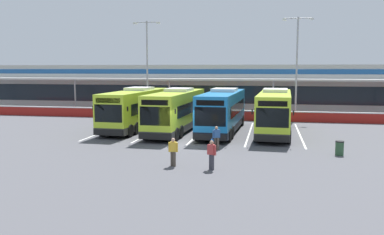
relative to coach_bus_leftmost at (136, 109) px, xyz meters
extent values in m
plane|color=#4C4C51|center=(6.21, -6.69, -1.79)|extent=(200.00, 200.00, 0.00)
cube|color=silver|center=(6.21, 20.31, 0.96)|extent=(70.00, 10.00, 5.50)
cube|color=#19232D|center=(6.21, 15.29, 0.51)|extent=(66.00, 0.08, 2.20)
cube|color=navy|center=(6.21, 15.28, 3.36)|extent=(68.00, 0.08, 0.60)
cube|color=beige|center=(6.21, 13.81, 2.41)|extent=(67.00, 3.00, 0.24)
cube|color=gray|center=(6.21, 20.31, 3.96)|extent=(70.00, 10.00, 0.50)
cylinder|color=#999999|center=(-12.39, 12.61, 0.31)|extent=(0.20, 0.20, 4.20)
cylinder|color=#999999|center=(0.01, 12.61, 0.31)|extent=(0.20, 0.20, 4.20)
cylinder|color=#999999|center=(12.41, 12.61, 0.31)|extent=(0.20, 0.20, 4.20)
cube|color=maroon|center=(6.21, 7.81, -1.29)|extent=(60.00, 0.36, 1.00)
cube|color=#B2B2B2|center=(6.21, 7.81, -0.74)|extent=(60.00, 0.40, 0.10)
cube|color=#B7DB2D|center=(0.00, -0.04, 0.12)|extent=(3.00, 12.09, 3.19)
cube|color=#333333|center=(0.00, -0.04, -1.19)|extent=(3.02, 12.11, 0.56)
cube|color=black|center=(0.01, 0.36, 0.36)|extent=(2.94, 9.69, 0.96)
cube|color=black|center=(-0.23, -5.98, 0.26)|extent=(2.31, 0.19, 1.40)
cube|color=black|center=(-0.23, -5.99, 1.26)|extent=(2.05, 0.16, 0.40)
cube|color=silver|center=(0.04, 0.96, 1.85)|extent=(2.15, 2.88, 0.28)
cube|color=black|center=(-0.23, -6.09, -1.24)|extent=(2.45, 0.25, 0.44)
cube|color=black|center=(1.24, -5.69, 0.61)|extent=(0.08, 0.12, 0.36)
cube|color=black|center=(-1.67, -5.58, 0.61)|extent=(0.08, 0.12, 0.36)
cylinder|color=black|center=(1.37, 4.51, -1.27)|extent=(0.36, 1.05, 1.04)
cylinder|color=black|center=(-1.02, 4.60, -1.27)|extent=(0.36, 1.05, 1.04)
cylinder|color=black|center=(1.07, -3.28, -1.27)|extent=(0.36, 1.05, 1.04)
cylinder|color=black|center=(-1.32, -3.19, -1.27)|extent=(0.36, 1.05, 1.04)
cylinder|color=black|center=(1.02, -4.68, -1.27)|extent=(0.36, 1.05, 1.04)
cylinder|color=black|center=(-1.37, -4.59, -1.27)|extent=(0.36, 1.05, 1.04)
cube|color=#B7DB2D|center=(4.06, -1.13, 0.12)|extent=(3.00, 12.09, 3.19)
cube|color=#333333|center=(4.06, -1.13, -1.19)|extent=(3.02, 12.11, 0.56)
cube|color=black|center=(4.08, -0.73, 0.36)|extent=(2.94, 9.69, 0.96)
cube|color=black|center=(3.84, -7.08, 0.26)|extent=(2.31, 0.19, 1.40)
cube|color=black|center=(3.84, -7.09, 1.26)|extent=(2.05, 0.16, 0.40)
cube|color=silver|center=(4.10, -0.13, 1.85)|extent=(2.15, 2.88, 0.28)
cube|color=black|center=(3.83, -7.19, -1.24)|extent=(2.45, 0.25, 0.44)
cube|color=black|center=(5.31, -6.78, 0.61)|extent=(0.08, 0.12, 0.36)
cube|color=black|center=(2.40, -6.67, 0.61)|extent=(0.08, 0.12, 0.36)
cylinder|color=black|center=(5.43, 3.42, -1.27)|extent=(0.36, 1.05, 1.04)
cylinder|color=black|center=(3.04, 3.51, -1.27)|extent=(0.36, 1.05, 1.04)
cylinder|color=black|center=(5.14, -4.37, -1.27)|extent=(0.36, 1.05, 1.04)
cylinder|color=black|center=(2.75, -4.28, -1.27)|extent=(0.36, 1.05, 1.04)
cylinder|color=black|center=(5.08, -5.77, -1.27)|extent=(0.36, 1.05, 1.04)
cylinder|color=black|center=(2.70, -5.68, -1.27)|extent=(0.36, 1.05, 1.04)
cube|color=#1972B7|center=(8.09, -0.70, 0.12)|extent=(3.00, 12.09, 3.19)
cube|color=black|center=(8.09, -0.70, -1.19)|extent=(3.02, 12.11, 0.56)
cube|color=black|center=(8.10, -0.30, 0.36)|extent=(2.94, 9.69, 0.96)
cube|color=black|center=(7.86, -6.65, 0.26)|extent=(2.31, 0.19, 1.40)
cube|color=black|center=(7.86, -6.66, 1.26)|extent=(2.05, 0.16, 0.40)
cube|color=silver|center=(8.13, 0.30, 1.85)|extent=(2.15, 2.88, 0.28)
cube|color=black|center=(7.86, -6.76, -1.24)|extent=(2.45, 0.25, 0.44)
cube|color=black|center=(9.33, -6.35, 0.61)|extent=(0.08, 0.12, 0.36)
cube|color=black|center=(6.42, -6.24, 0.61)|extent=(0.08, 0.12, 0.36)
cylinder|color=black|center=(9.46, 3.85, -1.27)|extent=(0.36, 1.05, 1.04)
cylinder|color=black|center=(7.07, 3.94, -1.27)|extent=(0.36, 1.05, 1.04)
cylinder|color=black|center=(9.16, -3.94, -1.27)|extent=(0.36, 1.05, 1.04)
cylinder|color=black|center=(6.77, -3.85, -1.27)|extent=(0.36, 1.05, 1.04)
cylinder|color=black|center=(9.11, -5.34, -1.27)|extent=(0.36, 1.05, 1.04)
cylinder|color=black|center=(6.72, -5.25, -1.27)|extent=(0.36, 1.05, 1.04)
cube|color=#B7DB2D|center=(12.51, -0.50, 0.12)|extent=(3.00, 12.09, 3.19)
cube|color=#333333|center=(12.51, -0.50, -1.19)|extent=(3.02, 12.11, 0.56)
cube|color=black|center=(12.53, -0.10, 0.36)|extent=(2.94, 9.69, 0.96)
cube|color=black|center=(12.29, -6.44, 0.26)|extent=(2.31, 0.19, 1.40)
cube|color=black|center=(12.29, -6.45, 1.26)|extent=(2.05, 0.16, 0.40)
cube|color=silver|center=(12.55, 0.50, 1.85)|extent=(2.15, 2.88, 0.28)
cube|color=black|center=(12.28, -6.55, -1.24)|extent=(2.45, 0.25, 0.44)
cube|color=black|center=(13.75, -6.15, 0.61)|extent=(0.08, 0.12, 0.36)
cube|color=black|center=(10.85, -6.04, 0.61)|extent=(0.08, 0.12, 0.36)
cylinder|color=black|center=(13.88, 4.05, -1.27)|extent=(0.36, 1.05, 1.04)
cylinder|color=black|center=(11.49, 4.14, -1.27)|extent=(0.36, 1.05, 1.04)
cylinder|color=black|center=(13.58, -3.74, -1.27)|extent=(0.36, 1.05, 1.04)
cylinder|color=black|center=(11.20, -3.65, -1.27)|extent=(0.36, 1.05, 1.04)
cylinder|color=black|center=(13.53, -5.14, -1.27)|extent=(0.36, 1.05, 1.04)
cylinder|color=black|center=(11.14, -5.05, -1.27)|extent=(0.36, 1.05, 1.04)
cube|color=silver|center=(-2.19, -0.69, -1.78)|extent=(0.14, 13.00, 0.01)
cube|color=silver|center=(2.01, -0.69, -1.78)|extent=(0.14, 13.00, 0.01)
cube|color=silver|center=(6.21, -0.69, -1.78)|extent=(0.14, 13.00, 0.01)
cube|color=silver|center=(10.41, -0.69, -1.78)|extent=(0.14, 13.00, 0.01)
cube|color=silver|center=(14.61, -0.69, -1.78)|extent=(0.14, 13.00, 0.01)
cube|color=#4C4238|center=(8.47, -8.47, -1.37)|extent=(0.21, 0.22, 0.84)
cube|color=#4C4238|center=(8.67, -8.50, -1.37)|extent=(0.21, 0.22, 0.84)
cube|color=#2D5693|center=(8.57, -8.49, -0.67)|extent=(0.40, 0.35, 0.56)
cube|color=#2D5693|center=(8.37, -8.58, -0.69)|extent=(0.12, 0.13, 0.54)
cube|color=#2D5693|center=(8.76, -8.39, -0.69)|extent=(0.12, 0.13, 0.54)
sphere|color=tan|center=(8.57, -8.49, -0.28)|extent=(0.22, 0.22, 0.22)
cube|color=#194C9E|center=(8.30, -8.60, -1.16)|extent=(0.23, 0.30, 0.22)
cylinder|color=#194C9E|center=(8.30, -8.60, -0.98)|extent=(0.02, 0.02, 0.16)
cube|color=#4C4238|center=(6.70, -13.57, -1.37)|extent=(0.15, 0.19, 0.84)
cube|color=#4C4238|center=(6.87, -13.68, -1.37)|extent=(0.15, 0.19, 0.84)
cube|color=gold|center=(6.78, -13.63, -0.67)|extent=(0.36, 0.25, 0.56)
cube|color=gold|center=(6.56, -13.65, -0.69)|extent=(0.10, 0.11, 0.54)
cube|color=gold|center=(7.00, -13.61, -0.69)|extent=(0.10, 0.11, 0.54)
sphere|color=tan|center=(6.78, -13.63, -0.28)|extent=(0.22, 0.22, 0.22)
cube|color=#33333D|center=(8.99, -13.92, -1.37)|extent=(0.20, 0.22, 0.84)
cube|color=#33333D|center=(9.08, -14.10, -1.37)|extent=(0.20, 0.22, 0.84)
cube|color=#B23838|center=(9.03, -14.01, -0.67)|extent=(0.40, 0.34, 0.56)
cube|color=#B23838|center=(8.83, -13.92, -0.69)|extent=(0.12, 0.13, 0.54)
cube|color=#B23838|center=(9.23, -14.10, -0.69)|extent=(0.12, 0.13, 0.54)
sphere|color=tan|center=(9.03, -14.01, -0.28)|extent=(0.22, 0.22, 0.22)
cylinder|color=#9E9EA3|center=(-2.13, 10.58, 3.71)|extent=(0.20, 0.20, 11.00)
cylinder|color=#9E9EA3|center=(-2.13, 10.58, 9.06)|extent=(2.80, 0.10, 0.10)
cube|color=silver|center=(-3.53, 10.58, 8.96)|extent=(0.44, 0.28, 0.20)
cube|color=silver|center=(-0.73, 10.58, 8.96)|extent=(0.44, 0.28, 0.20)
cylinder|color=#9E9EA3|center=(14.84, 10.02, 3.71)|extent=(0.20, 0.20, 11.00)
cylinder|color=#9E9EA3|center=(14.84, 10.02, 9.06)|extent=(2.80, 0.10, 0.10)
cube|color=silver|center=(13.44, 10.02, 8.96)|extent=(0.44, 0.28, 0.20)
cube|color=silver|center=(16.24, 10.02, 8.96)|extent=(0.44, 0.28, 0.20)
cylinder|color=#2D5133|center=(16.53, -8.74, -1.36)|extent=(0.52, 0.52, 0.85)
cylinder|color=black|center=(16.53, -8.74, -0.90)|extent=(0.54, 0.54, 0.08)
camera|label=1|loc=(12.11, -35.69, 3.71)|focal=38.19mm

